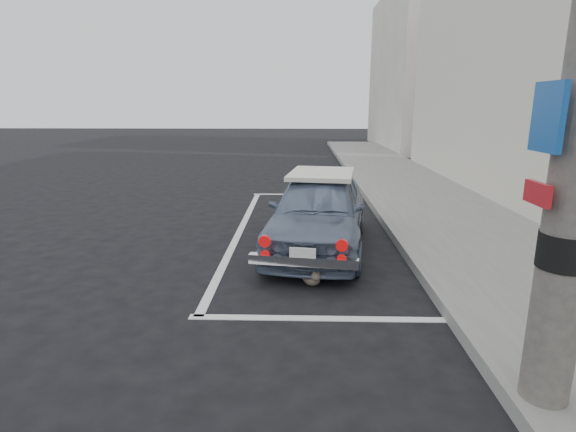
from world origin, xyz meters
The scene contains 8 objects.
ground centered at (0.00, 0.00, 0.00)m, with size 80.00×80.00×0.00m, color black.
sidewalk centered at (3.20, 2.00, 0.07)m, with size 2.80×40.00×0.15m, color slate.
building_far centered at (6.35, 20.00, 4.00)m, with size 3.50×10.00×8.00m, color #BBB2AA.
pline_rear centered at (0.50, -0.50, 0.00)m, with size 3.00×0.12×0.01m, color silver.
pline_front centered at (0.50, 6.50, 0.00)m, with size 3.00×0.12×0.01m, color silver.
pline_side centered at (-0.90, 3.00, 0.00)m, with size 0.12×7.00×0.01m, color silver.
retro_coupe centered at (0.51, 2.05, 0.62)m, with size 1.97×3.79×1.23m.
cat centered at (0.37, 0.44, 0.12)m, with size 0.33×0.44×0.25m.
Camera 1 is at (0.22, -5.00, 2.28)m, focal length 28.00 mm.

